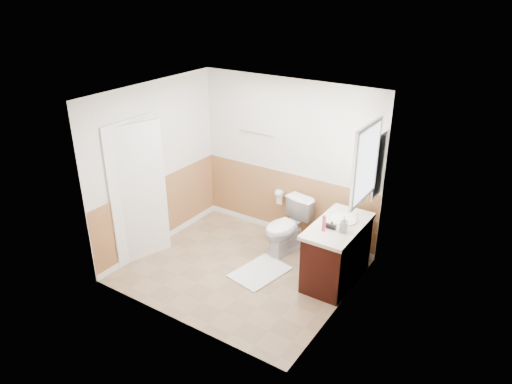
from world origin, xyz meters
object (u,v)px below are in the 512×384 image
Objects in this scene: lotion_bottle at (324,223)px; soap_dispenser at (344,224)px; bath_mat at (260,272)px; toilet at (286,227)px; vanity_cabinet at (337,254)px.

soap_dispenser is at bearing 28.81° from lotion_bottle.
bath_mat is 1.46m from soap_dispenser.
lotion_bottle reaches higher than soap_dispenser.
soap_dispenser is (1.06, -0.43, 0.55)m from toilet.
vanity_cabinet reaches higher than bath_mat.
lotion_bottle is 0.25m from soap_dispenser.
lotion_bottle is at bearing -110.76° from vanity_cabinet.
toilet reaches higher than bath_mat.
toilet is 3.65× the size of lotion_bottle.
soap_dispenser is (1.06, 0.30, 0.95)m from bath_mat.
bath_mat is at bearing -79.18° from toilet.
toilet is 3.79× the size of soap_dispenser.
vanity_cabinet is at bearing 25.11° from bath_mat.
lotion_bottle reaches higher than vanity_cabinet.
toilet is at bearing 163.26° from vanity_cabinet.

